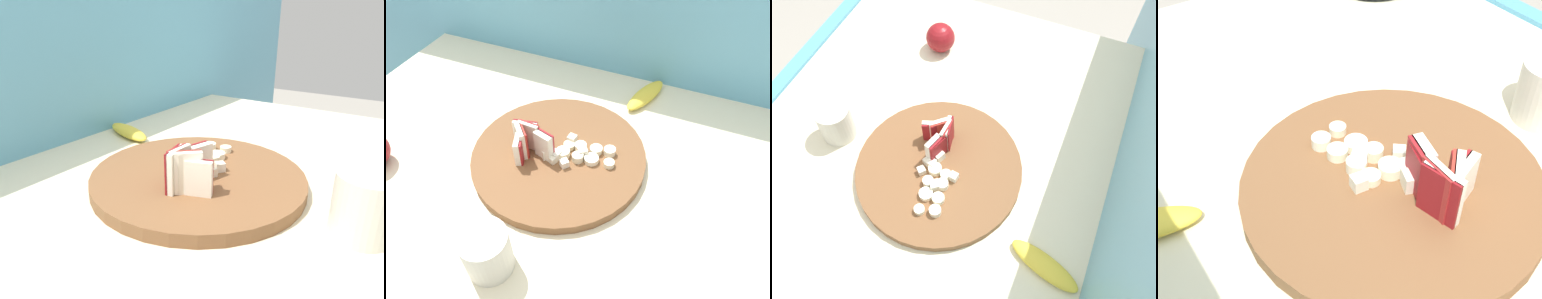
{
  "view_description": "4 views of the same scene",
  "coord_description": "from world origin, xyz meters",
  "views": [
    {
      "loc": [
        -0.47,
        -0.23,
        1.15
      ],
      "look_at": [
        0.0,
        0.1,
        0.93
      ],
      "focal_mm": 32.32,
      "sensor_mm": 36.0,
      "label": 1
    },
    {
      "loc": [
        0.21,
        -0.38,
        1.44
      ],
      "look_at": [
        0.02,
        0.07,
        0.93
      ],
      "focal_mm": 33.27,
      "sensor_mm": 36.0,
      "label": 2
    },
    {
      "loc": [
        0.36,
        0.3,
        1.67
      ],
      "look_at": [
        -0.07,
        0.11,
        0.93
      ],
      "focal_mm": 38.11,
      "sensor_mm": 36.0,
      "label": 3
    },
    {
      "loc": [
        -0.34,
        0.35,
        1.33
      ],
      "look_at": [
        0.02,
        0.1,
        0.93
      ],
      "focal_mm": 47.77,
      "sensor_mm": 36.0,
      "label": 4
    }
  ],
  "objects": [
    {
      "name": "cutting_board",
      "position": [
        -0.03,
        0.07,
        0.89
      ],
      "size": [
        0.36,
        0.36,
        0.02
      ],
      "primitive_type": "cylinder",
      "color": "brown",
      "rests_on": "tiled_countertop"
    },
    {
      "name": "apple_wedge_fan",
      "position": [
        -0.08,
        0.05,
        0.93
      ],
      "size": [
        0.09,
        0.07,
        0.07
      ],
      "color": "maroon",
      "rests_on": "cutting_board"
    },
    {
      "name": "banana_slice_rows",
      "position": [
        0.03,
        0.09,
        0.91
      ],
      "size": [
        0.12,
        0.07,
        0.02
      ],
      "color": "#F4EAC6",
      "rests_on": "cutting_board"
    },
    {
      "name": "small_jar",
      "position": [
        -0.03,
        -0.19,
        0.92
      ],
      "size": [
        0.08,
        0.08,
        0.09
      ],
      "primitive_type": "cylinder",
      "color": "beige",
      "rests_on": "tiled_countertop"
    },
    {
      "name": "tile_backsplash",
      "position": [
        0.0,
        0.45,
        0.65
      ],
      "size": [
        2.4,
        0.04,
        1.3
      ],
      "primitive_type": "cube",
      "color": "#5BA3C1",
      "rests_on": "ground"
    },
    {
      "name": "banana_peel",
      "position": [
        0.09,
        0.35,
        0.89
      ],
      "size": [
        0.09,
        0.16,
        0.02
      ],
      "primitive_type": "ellipsoid",
      "rotation": [
        0.0,
        0.0,
        1.27
      ],
      "color": "gold",
      "rests_on": "tiled_countertop"
    },
    {
      "name": "tiled_countertop",
      "position": [
        0.0,
        -0.0,
        0.44
      ],
      "size": [
        1.19,
        0.86,
        0.89
      ],
      "color": "beige",
      "rests_on": "ground"
    },
    {
      "name": "apple_dice_pile",
      "position": [
        -0.02,
        0.07,
        0.91
      ],
      "size": [
        0.1,
        0.09,
        0.02
      ],
      "color": "beige",
      "rests_on": "cutting_board"
    }
  ]
}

